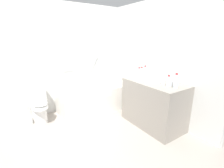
{
  "coord_description": "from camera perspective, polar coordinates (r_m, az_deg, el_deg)",
  "views": [
    {
      "loc": [
        -0.91,
        -2.24,
        1.61
      ],
      "look_at": [
        0.61,
        0.05,
        0.81
      ],
      "focal_mm": 25.72,
      "sensor_mm": 36.0,
      "label": 1
    }
  ],
  "objects": [
    {
      "name": "sink_faucet",
      "position": [
        3.12,
        16.51,
        2.13
      ],
      "size": [
        0.13,
        0.15,
        0.09
      ],
      "color": "#BBBBC0",
      "rests_on": "vanity_counter"
    },
    {
      "name": "vanity_counter",
      "position": [
        3.1,
        14.51,
        -6.8
      ],
      "size": [
        0.63,
        1.12,
        0.85
      ],
      "primitive_type": "cube",
      "color": "gray",
      "rests_on": "ground_plane"
    },
    {
      "name": "water_bottle_1",
      "position": [
        3.27,
        9.58,
        4.11
      ],
      "size": [
        0.06,
        0.06,
        0.19
      ],
      "color": "silver",
      "rests_on": "vanity_counter"
    },
    {
      "name": "drinking_glass_1",
      "position": [
        2.8,
        20.14,
        0.3
      ],
      "size": [
        0.06,
        0.06,
        0.09
      ],
      "primitive_type": "cylinder",
      "color": "white",
      "rests_on": "vanity_counter"
    },
    {
      "name": "drinking_glass_2",
      "position": [
        2.76,
        21.92,
        -0.08
      ],
      "size": [
        0.06,
        0.06,
        0.09
      ],
      "primitive_type": "cylinder",
      "color": "white",
      "rests_on": "vanity_counter"
    },
    {
      "name": "water_bottle_2",
      "position": [
        2.72,
        19.4,
        0.94
      ],
      "size": [
        0.06,
        0.06,
        0.19
      ],
      "color": "silver",
      "rests_on": "vanity_counter"
    },
    {
      "name": "ground_plane",
      "position": [
        2.91,
        -10.02,
        -17.66
      ],
      "size": [
        4.14,
        4.14,
        0.0
      ],
      "primitive_type": "plane",
      "color": "#9E9389"
    },
    {
      "name": "wall_back_tiled",
      "position": [
        3.67,
        -19.16,
        8.27
      ],
      "size": [
        3.54,
        0.1,
        2.31
      ],
      "primitive_type": "cube",
      "color": "silver",
      "rests_on": "ground_plane"
    },
    {
      "name": "toilet_paper_roll",
      "position": [
        3.55,
        -27.16,
        -11.47
      ],
      "size": [
        0.11,
        0.11,
        0.13
      ],
      "primitive_type": "cylinder",
      "color": "white",
      "rests_on": "ground_plane"
    },
    {
      "name": "drinking_glass_0",
      "position": [
        2.85,
        17.67,
        0.79
      ],
      "size": [
        0.06,
        0.06,
        0.08
      ],
      "primitive_type": "cylinder",
      "color": "white",
      "rests_on": "vanity_counter"
    },
    {
      "name": "water_bottle_3",
      "position": [
        3.11,
        10.43,
        3.83
      ],
      "size": [
        0.06,
        0.06,
        0.23
      ],
      "color": "silver",
      "rests_on": "vanity_counter"
    },
    {
      "name": "wall_right_mirror",
      "position": [
        3.41,
        14.88,
        8.08
      ],
      "size": [
        0.1,
        2.86,
        2.31
      ],
      "primitive_type": "cube",
      "color": "silver",
      "rests_on": "ground_plane"
    },
    {
      "name": "bathtub",
      "position": [
        3.7,
        -5.95,
        -4.51
      ],
      "size": [
        1.63,
        0.8,
        1.21
      ],
      "color": "white",
      "rests_on": "ground_plane"
    },
    {
      "name": "toilet",
      "position": [
        3.42,
        -24.64,
        -6.82
      ],
      "size": [
        0.35,
        0.53,
        0.71
      ],
      "rotation": [
        0.0,
        0.0,
        -1.54
      ],
      "color": "white",
      "rests_on": "ground_plane"
    },
    {
      "name": "water_bottle_0",
      "position": [
        2.66,
        21.8,
        0.9
      ],
      "size": [
        0.07,
        0.07,
        0.24
      ],
      "color": "silver",
      "rests_on": "vanity_counter"
    },
    {
      "name": "sink_basin",
      "position": [
        2.98,
        14.11,
        1.47
      ],
      "size": [
        0.33,
        0.33,
        0.06
      ],
      "primitive_type": "cylinder",
      "color": "white",
      "rests_on": "vanity_counter"
    },
    {
      "name": "water_bottle_4",
      "position": [
        3.17,
        11.63,
        4.14
      ],
      "size": [
        0.06,
        0.06,
        0.25
      ],
      "color": "silver",
      "rests_on": "vanity_counter"
    }
  ]
}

